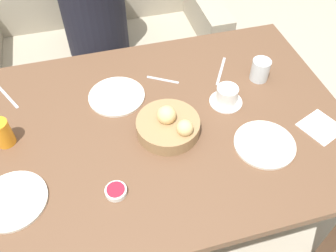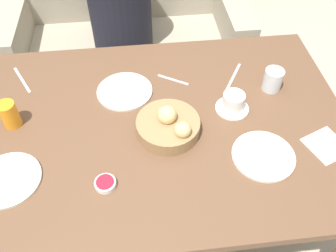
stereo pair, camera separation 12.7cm
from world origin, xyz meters
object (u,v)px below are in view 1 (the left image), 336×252
object	(u,v)px
seated_person	(99,39)
coffee_cup	(227,96)
plate_far_center	(117,96)
plate_near_right	(265,144)
fork_silver	(7,96)
spoon_coffee	(163,80)
water_tumbler	(260,70)
bread_basket	(169,125)
juice_glass	(2,133)
napkin	(321,127)
couch	(102,49)
jam_bowl_berry	(116,191)
knife_silver	(221,71)
plate_near_left	(13,201)

from	to	relation	value
seated_person	coffee_cup	bearing A→B (deg)	-64.22
plate_far_center	plate_near_right	bearing A→B (deg)	-39.27
fork_silver	spoon_coffee	xyz separation A→B (m)	(0.63, -0.07, 0.00)
water_tumbler	coffee_cup	xyz separation A→B (m)	(-0.18, -0.10, -0.01)
bread_basket	juice_glass	bearing A→B (deg)	169.52
napkin	couch	bearing A→B (deg)	119.27
juice_glass	napkin	world-z (taller)	juice_glass
couch	jam_bowl_berry	bearing A→B (deg)	-94.01
fork_silver	couch	bearing A→B (deg)	59.45
plate_near_right	plate_far_center	world-z (taller)	same
couch	jam_bowl_berry	distance (m)	1.36
couch	water_tumbler	bearing A→B (deg)	-57.53
water_tumbler	spoon_coffee	world-z (taller)	water_tumbler
juice_glass	jam_bowl_berry	world-z (taller)	juice_glass
coffee_cup	napkin	bearing A→B (deg)	-36.68
plate_far_center	knife_silver	xyz separation A→B (m)	(0.46, 0.04, -0.00)
coffee_cup	fork_silver	world-z (taller)	coffee_cup
bread_basket	plate_near_left	bearing A→B (deg)	-164.93
seated_person	plate_near_right	size ratio (longest dim) A/B	5.43
couch	jam_bowl_berry	size ratio (longest dim) A/B	20.14
couch	seated_person	world-z (taller)	seated_person
coffee_cup	jam_bowl_berry	xyz separation A→B (m)	(-0.48, -0.29, -0.02)
juice_glass	jam_bowl_berry	xyz separation A→B (m)	(0.34, -0.31, -0.04)
couch	jam_bowl_berry	world-z (taller)	couch
napkin	fork_silver	bearing A→B (deg)	156.87
seated_person	knife_silver	world-z (taller)	seated_person
plate_near_left	bread_basket	bearing A→B (deg)	15.07
couch	spoon_coffee	size ratio (longest dim) A/B	11.39
seated_person	knife_silver	xyz separation A→B (m)	(0.46, -0.67, 0.21)
water_tumbler	napkin	world-z (taller)	water_tumbler
couch	plate_near_right	xyz separation A→B (m)	(0.45, -1.24, 0.39)
knife_silver	water_tumbler	bearing A→B (deg)	-32.27
couch	seated_person	bearing A→B (deg)	-96.77
coffee_cup	bread_basket	bearing A→B (deg)	-161.03
couch	napkin	world-z (taller)	couch
napkin	coffee_cup	bearing A→B (deg)	143.32
plate_far_center	jam_bowl_berry	distance (m)	0.44
water_tumbler	spoon_coffee	distance (m)	0.40
bread_basket	juice_glass	size ratio (longest dim) A/B	2.25
plate_far_center	fork_silver	world-z (taller)	plate_far_center
spoon_coffee	napkin	world-z (taller)	napkin
bread_basket	fork_silver	bearing A→B (deg)	148.60
fork_silver	plate_far_center	bearing A→B (deg)	-16.09
bread_basket	coffee_cup	world-z (taller)	bread_basket
water_tumbler	knife_silver	distance (m)	0.16
seated_person	jam_bowl_berry	size ratio (longest dim) A/B	16.82
juice_glass	napkin	distance (m)	1.14
plate_near_left	jam_bowl_berry	size ratio (longest dim) A/B	3.09
plate_near_right	spoon_coffee	xyz separation A→B (m)	(-0.26, 0.43, -0.00)
jam_bowl_berry	fork_silver	size ratio (longest dim) A/B	0.42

